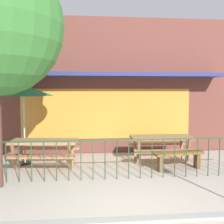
% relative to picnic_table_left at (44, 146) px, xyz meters
% --- Properties ---
extents(ground, '(40.00, 40.00, 0.00)m').
position_rel_picnic_table_left_xyz_m(ground, '(1.87, -2.93, -0.61)').
color(ground, '#B4AA9C').
extents(pub_storefront, '(8.85, 1.35, 4.60)m').
position_rel_picnic_table_left_xyz_m(pub_storefront, '(1.87, 1.93, 1.69)').
color(pub_storefront, '#3F161F').
rests_on(pub_storefront, ground).
extents(patio_fence_front, '(7.46, 0.04, 0.97)m').
position_rel_picnic_table_left_xyz_m(patio_fence_front, '(1.87, -1.16, 0.05)').
color(patio_fence_front, '#2A4629').
rests_on(patio_fence_front, ground).
extents(picnic_table_left, '(1.92, 1.52, 0.79)m').
position_rel_picnic_table_left_xyz_m(picnic_table_left, '(0.00, 0.00, 0.00)').
color(picnic_table_left, '#9B7555').
rests_on(picnic_table_left, ground).
extents(picnic_table_right, '(1.82, 1.38, 0.79)m').
position_rel_picnic_table_left_xyz_m(picnic_table_right, '(3.38, 0.34, 0.00)').
color(picnic_table_right, olive).
rests_on(picnic_table_right, ground).
extents(patio_umbrella, '(1.71, 1.71, 2.28)m').
position_rel_picnic_table_left_xyz_m(patio_umbrella, '(-0.63, 0.50, 1.50)').
color(patio_umbrella, black).
rests_on(patio_umbrella, ground).
extents(patio_bench, '(1.43, 0.56, 0.48)m').
position_rel_picnic_table_left_xyz_m(patio_bench, '(3.63, -0.53, -0.26)').
color(patio_bench, brown).
rests_on(patio_bench, ground).
extents(curb_edge, '(12.39, 0.20, 0.11)m').
position_rel_picnic_table_left_xyz_m(curb_edge, '(1.87, -3.32, -0.61)').
color(curb_edge, '#989890').
rests_on(curb_edge, ground).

